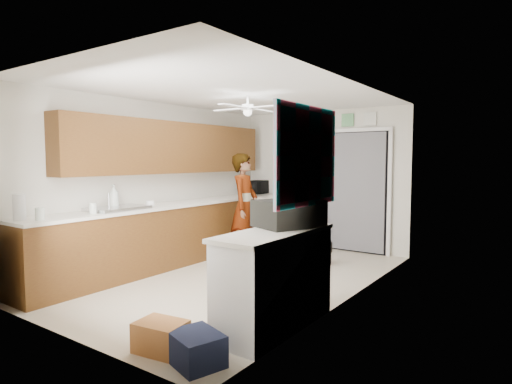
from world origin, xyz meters
The scene contains 41 objects.
floor centered at (0.00, 0.00, 0.00)m, with size 5.00×5.00×0.00m, color beige.
ceiling centered at (0.00, 0.00, 2.50)m, with size 5.00×5.00×0.00m, color white.
wall_back centered at (0.00, 2.50, 1.25)m, with size 3.20×3.20×0.00m, color silver.
wall_front centered at (0.00, -2.50, 1.25)m, with size 3.20×3.20×0.00m, color silver.
wall_left centered at (-1.60, 0.00, 1.25)m, with size 5.00×5.00×0.00m, color silver.
wall_right centered at (1.60, 0.00, 1.25)m, with size 5.00×5.00×0.00m, color silver.
left_base_cabinets centered at (-1.30, 0.00, 0.45)m, with size 0.60×4.80×0.90m, color brown.
left_countertop centered at (-1.29, 0.00, 0.92)m, with size 0.62×4.80×0.04m, color white.
upper_cabinets centered at (-1.44, 0.20, 1.80)m, with size 0.32×4.00×0.80m, color brown.
sink_basin centered at (-1.29, -1.00, 0.95)m, with size 0.50×0.76×0.06m, color silver.
faucet centered at (-1.48, -1.00, 1.05)m, with size 0.03×0.03×0.22m, color silver.
peninsula_base centered at (-0.50, 2.00, 0.45)m, with size 1.00×0.60×0.90m, color brown.
peninsula_top centered at (-0.50, 2.00, 0.92)m, with size 1.04×0.64×0.04m, color white.
back_opening_recess centered at (0.25, 2.47, 1.05)m, with size 2.00×0.06×2.10m, color black.
curtain_panel centered at (0.25, 2.43, 1.05)m, with size 1.90×0.03×2.05m, color gray.
door_trim_left centered at (-0.77, 2.44, 1.05)m, with size 0.06×0.04×2.10m, color white.
door_trim_right centered at (1.27, 2.44, 1.05)m, with size 0.06×0.04×2.10m, color white.
door_trim_head centered at (0.25, 2.44, 2.12)m, with size 2.10×0.04×0.06m, color white.
header_frame_1 centered at (-0.25, 2.47, 2.30)m, with size 0.22×0.02×0.22m, color #5084D6.
header_frame_2 centered at (0.10, 2.47, 2.30)m, with size 0.22×0.02×0.22m, color #C35249.
header_frame_3 centered at (0.50, 2.47, 2.30)m, with size 0.22×0.02×0.22m, color #62AB6F.
header_frame_4 centered at (0.90, 2.47, 2.30)m, with size 0.22×0.02×0.22m, color silver.
route66_sign centered at (-0.95, 2.47, 2.30)m, with size 0.22×0.02×0.26m, color silver.
right_counter_base centered at (1.35, -1.20, 0.45)m, with size 0.50×1.40×0.90m, color white.
right_counter_top centered at (1.34, -1.20, 0.92)m, with size 0.54×1.44×0.04m, color white.
abstract_painting centered at (1.58, -1.00, 1.65)m, with size 0.03×1.15×0.95m, color #EE5784.
ceiling_fan centered at (0.00, 0.20, 2.32)m, with size 1.14×1.14×0.24m, color white.
microwave centered at (-1.29, 2.25, 1.07)m, with size 0.47×0.32×0.26m, color black.
soap_bottle centered at (-1.44, -0.95, 1.11)m, with size 0.13×0.13×0.34m, color silver.
cup centered at (-1.15, -0.56, 0.99)m, with size 0.12×0.12×0.09m, color white.
jar_a centered at (-1.18, -2.11, 1.01)m, with size 0.10×0.10×0.14m, color silver.
jar_b centered at (-1.19, -1.44, 1.01)m, with size 0.09×0.09×0.13m, color silver.
paper_towel_roll centered at (-1.36, -2.25, 1.09)m, with size 0.14×0.14×0.29m, color white.
suitcase centered at (1.32, -0.90, 1.07)m, with size 0.47×0.63×0.27m, color black.
suitcase_rim centered at (1.32, -0.90, 0.96)m, with size 0.44×0.58×0.02m, color yellow.
suitcase_lid centered at (1.32, -0.61, 1.32)m, with size 0.42×0.03×0.50m, color black.
cardboard_box centered at (0.85, -2.20, 0.13)m, with size 0.41×0.31×0.26m, color #C6763E.
navy_crate centered at (1.25, -2.20, 0.13)m, with size 0.41×0.34×0.25m, color black.
cabinet_door_panel centered at (-0.31, 0.96, 0.26)m, with size 0.34×0.03×0.52m, color brown.
man centered at (-0.59, 0.92, 0.86)m, with size 0.62×0.41×1.71m, color white.
dog centered at (0.65, 1.23, 0.19)m, with size 0.21×0.49×0.39m, color black.
Camera 1 is at (3.51, -4.60, 1.62)m, focal length 30.00 mm.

